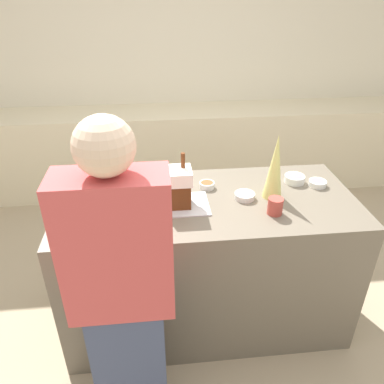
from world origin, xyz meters
TOP-DOWN VIEW (x-y plane):
  - ground_plane at (0.00, 0.00)m, footprint 12.00×12.00m
  - wall_back at (0.00, 2.29)m, footprint 8.00×0.05m
  - back_cabinet_block at (0.00, 1.96)m, footprint 6.00×0.60m
  - kitchen_island at (0.00, 0.00)m, footprint 1.80×0.82m
  - baking_tray at (-0.19, -0.04)m, footprint 0.38×0.27m
  - gingerbread_house at (-0.19, -0.04)m, footprint 0.18×0.16m
  - decorative_tree at (0.39, -0.00)m, footprint 0.12×0.12m
  - candy_bowl_center_rear at (0.22, -0.01)m, footprint 0.12×0.12m
  - candy_bowl_far_left at (0.59, 0.16)m, footprint 0.13×0.13m
  - candy_bowl_front_corner at (0.72, 0.10)m, footprint 0.11×0.11m
  - candy_bowl_near_tray_left at (-0.58, 0.32)m, footprint 0.13×0.13m
  - candy_bowl_beside_tree at (0.01, 0.15)m, footprint 0.10×0.10m
  - cookbook at (-0.67, 0.13)m, footprint 0.19×0.17m
  - mug at (0.35, -0.19)m, footprint 0.09×0.09m
  - person at (-0.48, -0.68)m, footprint 0.45×0.56m

SIDE VIEW (x-z plane):
  - ground_plane at x=0.00m, z-range 0.00..0.00m
  - back_cabinet_block at x=0.00m, z-range 0.00..0.90m
  - kitchen_island at x=0.00m, z-range 0.00..0.95m
  - person at x=-0.48m, z-range 0.03..1.75m
  - baking_tray at x=-0.19m, z-range 0.95..0.96m
  - cookbook at x=-0.67m, z-range 0.95..0.97m
  - candy_bowl_center_rear at x=0.22m, z-range 0.95..0.99m
  - candy_bowl_front_corner at x=0.72m, z-range 0.95..0.99m
  - candy_bowl_beside_tree at x=0.01m, z-range 0.96..0.99m
  - candy_bowl_far_left at x=0.59m, z-range 0.96..1.00m
  - candy_bowl_near_tray_left at x=-0.58m, z-range 0.96..1.01m
  - mug at x=0.35m, z-range 0.95..1.05m
  - gingerbread_house at x=-0.19m, z-range 0.92..1.24m
  - decorative_tree at x=0.39m, z-range 0.95..1.35m
  - wall_back at x=0.00m, z-range 0.00..2.60m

